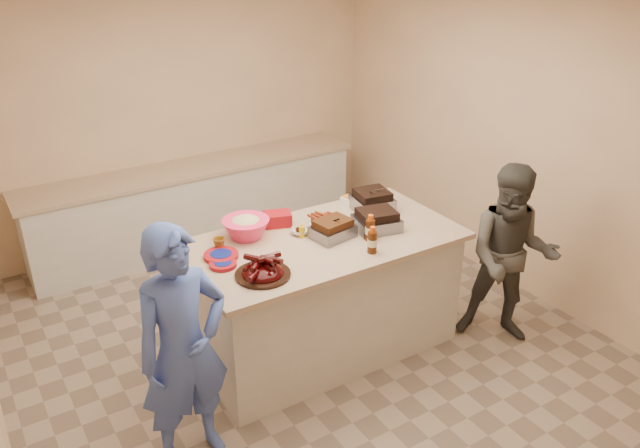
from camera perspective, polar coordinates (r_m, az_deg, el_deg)
room at (r=5.34m, az=-1.69°, el=-10.80°), size 4.50×5.00×2.70m
back_counter at (r=6.86m, az=-11.22°, el=1.71°), size 3.60×0.64×0.90m
island at (r=5.31m, az=0.29°, el=-11.02°), size 2.13×1.14×1.00m
rib_platter at (r=4.30m, az=-5.24°, el=-4.73°), size 0.44×0.44×0.15m
pulled_pork_tray at (r=4.80m, az=1.17°, el=-1.22°), size 0.34×0.28×0.09m
brisket_tray at (r=4.94m, az=5.17°, el=-0.46°), size 0.39×0.35×0.10m
roasting_pan at (r=5.27m, az=4.75°, el=1.26°), size 0.35×0.35×0.12m
coleslaw_bowl at (r=4.83m, az=-6.73°, el=-1.18°), size 0.37×0.37×0.25m
sausage_plate at (r=5.03m, az=0.48°, el=0.13°), size 0.34×0.34×0.05m
mac_cheese_dish at (r=5.41m, az=3.81°, el=1.94°), size 0.33×0.26×0.08m
bbq_bottle_a at (r=4.59m, az=4.76°, el=-2.59°), size 0.07×0.07×0.21m
bbq_bottle_b at (r=4.77m, az=4.58°, el=-1.48°), size 0.07×0.07×0.21m
mustard_bottle at (r=4.80m, az=-1.66°, el=-1.21°), size 0.04×0.04×0.12m
sauce_bowl at (r=4.85m, az=-1.81°, el=-0.92°), size 0.15×0.05×0.15m
plate_stack_large at (r=4.56m, az=-9.02°, el=-3.03°), size 0.25×0.25×0.03m
plate_stack_small at (r=4.45m, az=-8.86°, el=-3.83°), size 0.20×0.20×0.03m
plastic_cup at (r=4.69m, az=-9.16°, el=-2.25°), size 0.09×0.09×0.09m
basket_stack at (r=5.00m, az=-3.88°, el=-0.08°), size 0.25×0.22×0.11m
guest_gray at (r=5.64m, az=16.05°, el=-9.71°), size 1.61×1.62×0.58m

